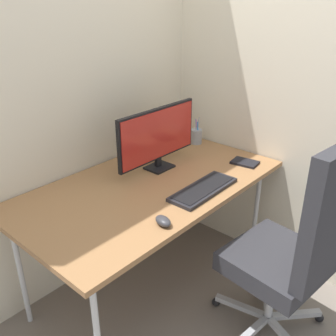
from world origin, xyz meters
The scene contains 10 objects.
ground_plane centered at (0.00, 0.00, 0.00)m, with size 8.00×8.00×0.00m, color slate.
wall_back centered at (0.00, 0.45, 1.40)m, with size 2.56×0.04×2.80m, color beige.
wall_side_right centered at (0.79, -0.15, 1.40)m, with size 0.04×1.87×2.80m, color beige.
desk centered at (0.00, 0.00, 0.69)m, with size 1.52×0.83×0.73m.
office_chair centered at (0.18, -0.80, 0.59)m, with size 0.62×0.63×1.15m.
monitor centered at (0.18, 0.11, 0.93)m, with size 0.61×0.13×0.37m.
keyboard centered at (0.12, -0.28, 0.74)m, with size 0.44×0.16×0.02m.
mouse centered at (-0.26, -0.33, 0.75)m, with size 0.06×0.10×0.04m, color #333338.
pen_holder centered at (0.66, 0.19, 0.78)m, with size 0.08×0.08×0.19m.
notebook centered at (0.58, -0.25, 0.74)m, with size 0.11×0.16×0.01m, color black.
Camera 1 is at (-1.32, -1.31, 1.69)m, focal length 40.13 mm.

